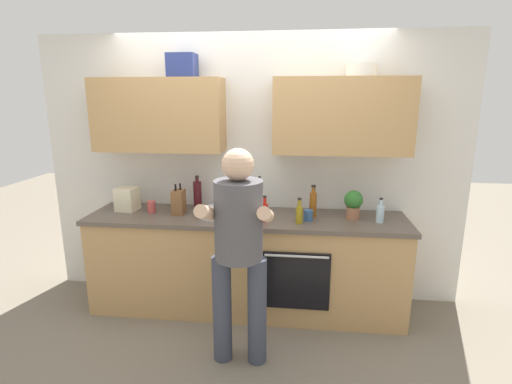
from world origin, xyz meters
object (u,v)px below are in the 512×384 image
cup_coffee (245,215)px  cup_ceramic (151,207)px  person_standing (239,242)px  bottle_soda (259,199)px  bottle_syrup (313,203)px  cup_tea (308,215)px  bottle_hotsauce (265,211)px  bottle_oil (299,213)px  grocery_bag_rice (127,199)px  knife_block (179,202)px  bottle_wine (198,195)px  potted_herb (353,203)px  bottle_water (380,213)px  mixing_bowl (215,212)px

cup_coffee → cup_ceramic: cup_ceramic is taller
cup_coffee → person_standing: bearing=-85.7°
person_standing → bottle_soda: bearing=85.9°
bottle_syrup → cup_tea: size_ratio=2.99×
person_standing → bottle_hotsauce: bearing=79.1°
bottle_soda → person_standing: bearing=-94.1°
bottle_oil → bottle_soda: bearing=149.4°
grocery_bag_rice → knife_block: bearing=-7.0°
bottle_oil → bottle_soda: bottle_soda is taller
bottle_wine → cup_tea: (1.04, -0.25, -0.09)m
potted_herb → knife_block: bearing=-179.2°
cup_tea → cup_ceramic: size_ratio=0.89×
bottle_soda → cup_coffee: size_ratio=3.74×
grocery_bag_rice → cup_ceramic: bearing=-11.5°
bottle_water → bottle_syrup: bottle_syrup is taller
bottle_oil → cup_coffee: (-0.47, 0.03, -0.04)m
bottle_water → bottle_wine: bottle_wine is taller
knife_block → potted_herb: bearing=0.8°
bottle_hotsauce → cup_ceramic: size_ratio=2.06×
potted_herb → grocery_bag_rice: 2.06m
bottle_water → bottle_oil: bottle_oil is taller
cup_coffee → potted_herb: size_ratio=0.37×
bottle_syrup → bottle_soda: 0.48m
person_standing → bottle_wine: person_standing is taller
bottle_oil → bottle_syrup: size_ratio=0.77×
mixing_bowl → bottle_syrup: bearing=6.3°
bottle_oil → mixing_bowl: (-0.74, 0.11, -0.05)m
bottle_soda → cup_ceramic: 1.00m
person_standing → bottle_water: person_standing is taller
bottle_wine → cup_tea: 1.07m
bottle_water → cup_ceramic: (-2.03, 0.06, -0.03)m
person_standing → cup_coffee: (-0.05, 0.64, -0.00)m
cup_coffee → mixing_bowl: size_ratio=0.32×
bottle_wine → bottle_soda: bearing=-11.6°
cup_tea → person_standing: bearing=-125.5°
cup_tea → cup_coffee: 0.55m
bottle_water → potted_herb: size_ratio=0.84×
mixing_bowl → potted_herb: potted_herb is taller
bottle_syrup → cup_ceramic: bearing=-178.5°
mixing_bowl → bottle_wine: bearing=133.7°
bottle_hotsauce → mixing_bowl: 0.46m
cup_tea → mixing_bowl: cup_tea is taller
cup_coffee → bottle_soda: bearing=59.2°
knife_block → grocery_bag_rice: bearing=173.0°
person_standing → cup_coffee: person_standing is taller
bottle_water → cup_ceramic: bottle_water is taller
bottle_syrup → potted_herb: size_ratio=1.13×
bottle_syrup → cup_tea: bottle_syrup is taller
potted_herb → bottle_water: bearing=-17.5°
cup_tea → potted_herb: potted_herb is taller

